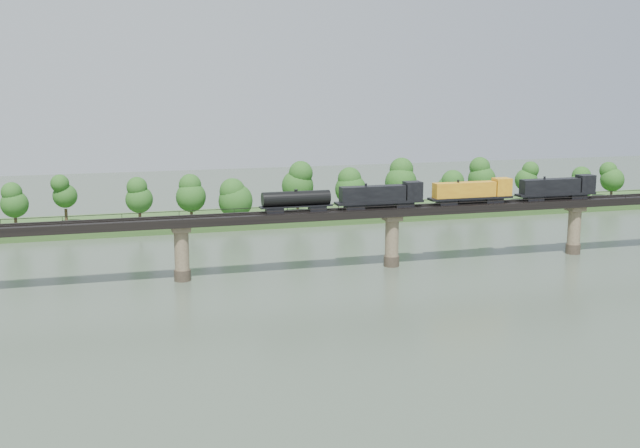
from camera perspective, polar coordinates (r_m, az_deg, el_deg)
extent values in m
plane|color=#374536|center=(128.75, 9.93, -5.97)|extent=(400.00, 400.00, 0.00)
cube|color=#2A4C1E|center=(206.30, -0.40, 0.65)|extent=(300.00, 24.00, 1.60)
cylinder|color=#473A2D|center=(145.80, -9.75, -3.60)|extent=(3.00, 3.00, 2.00)
cylinder|color=#867758|center=(144.77, -9.81, -1.88)|extent=(2.60, 2.60, 9.00)
cube|color=#867758|center=(143.98, -9.86, -0.32)|extent=(3.20, 3.20, 1.00)
cylinder|color=#473A2D|center=(155.07, 5.11, -2.64)|extent=(3.00, 3.00, 2.00)
cylinder|color=#867758|center=(154.11, 5.13, -1.01)|extent=(2.60, 2.60, 9.00)
cube|color=#867758|center=(153.36, 5.16, 0.46)|extent=(3.20, 3.20, 1.00)
cylinder|color=#473A2D|center=(173.31, 17.54, -1.69)|extent=(3.00, 3.00, 2.00)
cylinder|color=#867758|center=(172.45, 17.63, -0.23)|extent=(2.60, 2.60, 9.00)
cube|color=#867758|center=(171.78, 17.70, 1.08)|extent=(3.20, 3.20, 1.00)
cube|color=black|center=(153.15, 5.16, 0.92)|extent=(220.00, 5.00, 1.50)
cube|color=black|center=(152.32, 5.27, 1.18)|extent=(220.00, 0.12, 0.16)
cube|color=black|center=(153.70, 5.07, 1.27)|extent=(220.00, 0.12, 0.16)
cube|color=black|center=(150.71, 5.50, 1.31)|extent=(220.00, 0.10, 0.10)
cube|color=black|center=(155.12, 4.85, 1.59)|extent=(220.00, 0.10, 0.10)
cube|color=black|center=(150.76, 5.50, 1.18)|extent=(0.08, 0.08, 0.70)
cube|color=black|center=(155.18, 4.85, 1.46)|extent=(0.08, 0.08, 0.70)
cylinder|color=#382619|center=(194.14, -20.82, 0.06)|extent=(0.70, 0.70, 3.27)
sphere|color=#194915|center=(193.45, -20.90, 1.33)|extent=(6.20, 6.20, 6.20)
sphere|color=#194915|center=(193.06, -20.95, 2.13)|extent=(4.65, 4.65, 4.65)
cylinder|color=#382619|center=(197.70, -17.60, 0.50)|extent=(0.70, 0.70, 3.71)
sphere|color=#194915|center=(196.94, -17.68, 1.92)|extent=(5.67, 5.67, 5.67)
sphere|color=#194915|center=(196.53, -17.73, 2.81)|extent=(4.25, 4.25, 4.25)
cylinder|color=#382619|center=(190.15, -12.68, 0.32)|extent=(0.70, 0.70, 3.51)
sphere|color=#194915|center=(189.40, -12.73, 1.72)|extent=(6.31, 6.31, 6.31)
sphere|color=#194915|center=(188.99, -12.77, 2.59)|extent=(4.73, 4.73, 4.73)
cylinder|color=#382619|center=(193.70, -9.12, 0.61)|extent=(0.70, 0.70, 3.34)
sphere|color=#194915|center=(192.99, -9.16, 1.91)|extent=(7.18, 7.18, 7.18)
sphere|color=#194915|center=(192.59, -9.19, 2.73)|extent=(5.39, 5.39, 5.39)
cylinder|color=#382619|center=(192.59, -6.00, 0.55)|extent=(0.70, 0.70, 2.83)
sphere|color=#194915|center=(191.97, -6.02, 1.66)|extent=(8.26, 8.26, 8.26)
sphere|color=#194915|center=(191.63, -6.04, 2.35)|extent=(6.19, 6.19, 6.19)
cylinder|color=#382619|center=(202.33, -1.60, 1.25)|extent=(0.70, 0.70, 3.96)
sphere|color=#194915|center=(201.55, -1.61, 2.73)|extent=(8.07, 8.07, 8.07)
sphere|color=#194915|center=(201.12, -1.61, 3.67)|extent=(6.05, 6.05, 6.05)
cylinder|color=#382619|center=(204.71, 2.19, 1.26)|extent=(0.70, 0.70, 3.27)
sphere|color=#194915|center=(204.06, 2.20, 2.46)|extent=(8.03, 8.03, 8.03)
sphere|color=#194915|center=(203.69, 2.20, 3.22)|extent=(6.02, 6.02, 6.02)
cylinder|color=#382619|center=(210.54, 5.74, 1.56)|extent=(0.70, 0.70, 3.92)
sphere|color=#194915|center=(209.79, 5.77, 2.97)|extent=(8.29, 8.29, 8.29)
sphere|color=#194915|center=(209.39, 5.79, 3.86)|extent=(6.21, 6.21, 6.21)
cylinder|color=#382619|center=(208.65, 9.24, 1.27)|extent=(0.70, 0.70, 3.02)
sphere|color=#194915|center=(208.05, 9.27, 2.37)|extent=(7.74, 7.74, 7.74)
sphere|color=#194915|center=(207.71, 9.30, 3.05)|extent=(5.80, 5.80, 5.80)
cylinder|color=#382619|center=(222.09, 11.38, 1.86)|extent=(0.70, 0.70, 3.80)
sphere|color=#194915|center=(221.40, 11.43, 3.15)|extent=(7.47, 7.47, 7.47)
sphere|color=#194915|center=(221.03, 11.46, 3.97)|extent=(5.60, 5.60, 5.60)
cylinder|color=#382619|center=(228.90, 14.40, 1.94)|extent=(0.70, 0.70, 3.38)
sphere|color=#194915|center=(228.30, 14.45, 3.05)|extent=(6.23, 6.23, 6.23)
sphere|color=#194915|center=(227.96, 14.48, 3.76)|extent=(4.67, 4.67, 4.67)
cylinder|color=#382619|center=(231.42, 18.09, 1.76)|extent=(0.70, 0.70, 2.77)
sphere|color=#194915|center=(230.91, 18.14, 2.66)|extent=(7.04, 7.04, 7.04)
sphere|color=#194915|center=(230.63, 18.18, 3.23)|extent=(5.28, 5.28, 5.28)
cylinder|color=#382619|center=(243.19, 20.01, 2.07)|extent=(0.70, 0.70, 2.94)
sphere|color=#194915|center=(242.68, 20.06, 2.98)|extent=(6.73, 6.73, 6.73)
sphere|color=#194915|center=(242.40, 20.10, 3.56)|extent=(5.05, 5.05, 5.05)
cube|color=black|center=(171.51, 17.80, 1.91)|extent=(3.61, 2.17, 0.99)
cube|color=black|center=(166.21, 14.95, 1.80)|extent=(3.61, 2.17, 0.99)
cube|color=black|center=(168.72, 16.41, 2.06)|extent=(17.14, 2.71, 0.45)
cube|color=black|center=(167.77, 16.04, 2.61)|extent=(12.63, 2.44, 2.89)
cube|color=black|center=(172.17, 18.34, 2.77)|extent=(3.25, 2.71, 3.43)
cylinder|color=black|center=(168.79, 16.40, 1.90)|extent=(5.41, 1.26, 1.26)
cube|color=black|center=(161.78, 12.20, 1.68)|extent=(3.61, 2.17, 0.99)
cube|color=black|center=(157.35, 9.01, 1.55)|extent=(3.61, 2.17, 0.99)
cube|color=black|center=(159.41, 10.64, 1.84)|extent=(17.14, 2.71, 0.45)
cube|color=gold|center=(158.57, 10.22, 2.42)|extent=(12.63, 2.44, 2.89)
cube|color=gold|center=(162.27, 12.80, 2.60)|extent=(3.25, 2.71, 3.43)
cylinder|color=black|center=(159.48, 10.63, 1.66)|extent=(5.41, 1.26, 1.26)
cube|color=black|center=(153.78, 5.97, 1.41)|extent=(3.61, 2.17, 0.99)
cube|color=black|center=(150.37, 2.45, 1.25)|extent=(3.61, 2.17, 0.99)
cube|color=black|center=(151.90, 4.23, 1.57)|extent=(17.14, 2.71, 0.45)
cube|color=black|center=(151.19, 3.76, 2.17)|extent=(12.63, 2.44, 2.89)
cube|color=black|center=(154.07, 6.61, 2.38)|extent=(3.25, 2.71, 3.43)
cylinder|color=black|center=(151.98, 4.23, 1.38)|extent=(5.41, 1.26, 1.26)
cube|color=black|center=(148.26, -0.19, 1.13)|extent=(3.16, 1.99, 0.99)
cube|color=black|center=(146.28, -3.25, 0.98)|extent=(3.16, 1.99, 0.99)
cube|color=black|center=(147.12, -1.71, 1.28)|extent=(13.53, 2.17, 0.27)
cylinder|color=black|center=(146.90, -1.72, 1.84)|extent=(12.63, 2.71, 2.71)
cylinder|color=black|center=(146.69, -1.72, 2.39)|extent=(0.63, 0.63, 0.45)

